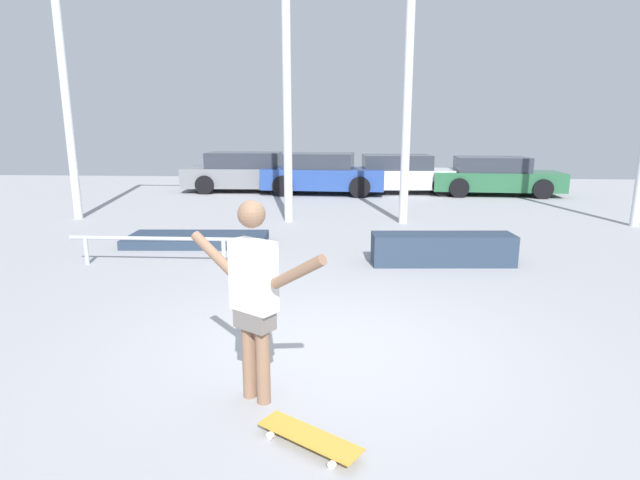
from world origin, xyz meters
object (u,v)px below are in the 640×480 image
parked_car_blue (323,174)px  manual_pad (197,240)px  grind_rail (154,243)px  parked_car_white (399,174)px  skateboarder (254,292)px  grind_box (442,249)px  skateboard (309,437)px  parked_car_grey (249,173)px  parked_car_green (494,176)px

parked_car_blue → manual_pad: bearing=-100.5°
grind_rail → parked_car_white: (4.69, 9.68, 0.27)m
skateboarder → grind_box: size_ratio=0.72×
skateboard → grind_rail: grind_rail is taller
grind_box → grind_rail: grind_box is taller
skateboard → parked_car_white: size_ratio=0.19×
parked_car_blue → parked_car_white: parked_car_blue is taller
skateboarder → parked_car_blue: bearing=124.2°
grind_box → skateboarder: bearing=-116.8°
skateboarder → parked_car_grey: bearing=135.1°
parked_car_white → parked_car_green: bearing=-8.4°
manual_pad → parked_car_green: (7.59, 7.87, 0.53)m
skateboarder → grind_rail: skateboarder is taller
parked_car_green → grind_box: bearing=-106.2°
manual_pad → parked_car_green: bearing=46.0°
parked_car_grey → parked_car_blue: 2.68m
grind_box → parked_car_green: bearing=70.7°
skateboarder → parked_car_white: bearing=113.4°
parked_car_white → parked_car_green: parked_car_white is taller
parked_car_grey → parked_car_white: (5.24, -0.05, -0.01)m
skateboarder → skateboard: skateboarder is taller
parked_car_grey → parked_car_white: parked_car_grey is taller
grind_box → parked_car_white: 9.26m
grind_box → parked_car_green: parked_car_green is taller
grind_box → grind_rail: (-4.65, -0.42, 0.13)m
skateboard → parked_car_green: bearing=102.9°
parked_car_blue → parked_car_green: (5.70, 0.13, -0.05)m
manual_pad → parked_car_blue: bearing=76.2°
skateboarder → skateboard: 1.14m
parked_car_blue → skateboarder: bearing=-85.2°
grind_box → manual_pad: (-4.45, 1.13, -0.17)m
parked_car_blue → parked_car_grey: bearing=174.0°
grind_rail → parked_car_green: 12.23m
manual_pad → parked_car_green: parked_car_green is taller
grind_box → parked_car_blue: parked_car_blue is taller
skateboard → grind_rail: bearing=155.2°
parked_car_grey → skateboard: bearing=-78.6°
grind_box → manual_pad: grind_box is taller
parked_car_blue → grind_box: bearing=-70.7°
grind_rail → grind_box: bearing=5.2°
manual_pad → skateboarder: bearing=-67.7°
skateboarder → skateboard: bearing=-17.2°
skateboard → manual_pad: 6.64m
skateboarder → manual_pad: size_ratio=0.63×
manual_pad → grind_rail: grind_rail is taller
grind_rail → manual_pad: bearing=82.5°
skateboarder → parked_car_green: bearing=100.9°
grind_box → parked_car_green: size_ratio=0.54×
skateboarder → parked_car_blue: 13.23m
grind_rail → skateboarder: bearing=-58.0°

